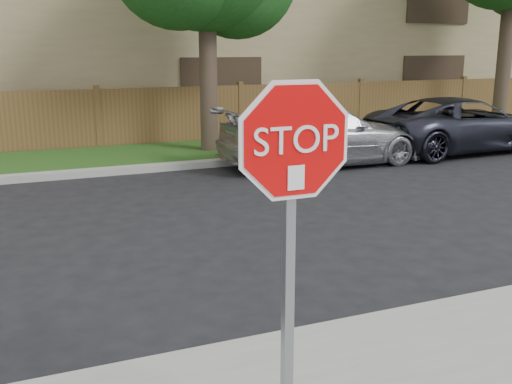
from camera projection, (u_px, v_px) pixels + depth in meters
name	position (u px, v px, depth m)	size (l,w,h in m)	color
ground	(281.00, 340.00, 5.64)	(90.00, 90.00, 0.00)	black
far_curb	(122.00, 170.00, 12.93)	(70.00, 0.30, 0.15)	gray
grass_strip	(110.00, 158.00, 14.41)	(70.00, 3.00, 0.12)	#1E4714
fence	(98.00, 120.00, 15.67)	(70.00, 0.12, 1.60)	brown
apartment_building	(68.00, 20.00, 20.04)	(35.20, 9.20, 7.20)	#95865D
stop_sign	(293.00, 192.00, 3.64)	(1.01, 0.13, 2.55)	gray
sedan_right	(322.00, 135.00, 13.74)	(1.98, 4.87, 1.41)	#B6B8BE
sedan_far_right	(461.00, 124.00, 15.52)	(2.34, 5.07, 1.41)	#2B2C39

